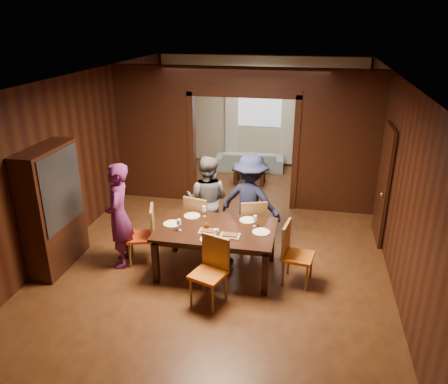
% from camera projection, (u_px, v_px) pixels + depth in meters
% --- Properties ---
extents(floor, '(9.00, 9.00, 0.00)m').
position_uv_depth(floor, '(228.00, 236.00, 8.14)').
color(floor, '#4A2514').
rests_on(floor, ground).
extents(ceiling, '(5.50, 9.00, 0.02)m').
position_uv_depth(ceiling, '(229.00, 77.00, 7.05)').
color(ceiling, silver).
rests_on(ceiling, room_walls).
extents(room_walls, '(5.52, 9.01, 2.90)m').
position_uv_depth(room_walls, '(245.00, 133.00, 9.29)').
color(room_walls, black).
rests_on(room_walls, floor).
extents(person_purple, '(0.57, 0.72, 1.74)m').
position_uv_depth(person_purple, '(119.00, 216.00, 6.94)').
color(person_purple, '#5A1E57').
rests_on(person_purple, floor).
extents(person_grey, '(0.84, 0.68, 1.62)m').
position_uv_depth(person_grey, '(207.00, 200.00, 7.68)').
color(person_grey, '#505257').
rests_on(person_grey, floor).
extents(person_navy, '(1.20, 0.86, 1.68)m').
position_uv_depth(person_navy, '(250.00, 201.00, 7.55)').
color(person_navy, '#171D3B').
rests_on(person_navy, floor).
extents(sofa, '(1.83, 0.85, 0.52)m').
position_uv_depth(sofa, '(249.00, 160.00, 11.57)').
color(sofa, '#99C0C8').
rests_on(sofa, floor).
extents(serving_bowl, '(0.37, 0.37, 0.09)m').
position_uv_depth(serving_bowl, '(222.00, 223.00, 6.85)').
color(serving_bowl, black).
rests_on(serving_bowl, dining_table).
extents(dining_table, '(1.83, 1.14, 0.76)m').
position_uv_depth(dining_table, '(216.00, 250.00, 6.91)').
color(dining_table, black).
rests_on(dining_table, floor).
extents(coffee_table, '(0.80, 0.50, 0.40)m').
position_uv_depth(coffee_table, '(250.00, 175.00, 10.67)').
color(coffee_table, black).
rests_on(coffee_table, floor).
extents(chair_left, '(0.55, 0.55, 0.97)m').
position_uv_depth(chair_left, '(141.00, 235.00, 7.15)').
color(chair_left, '#C03D12').
rests_on(chair_left, floor).
extents(chair_right, '(0.51, 0.51, 0.97)m').
position_uv_depth(chair_right, '(298.00, 255.00, 6.56)').
color(chair_right, orange).
rests_on(chair_right, floor).
extents(chair_far_l, '(0.53, 0.53, 0.97)m').
position_uv_depth(chair_far_l, '(201.00, 220.00, 7.68)').
color(chair_far_l, orange).
rests_on(chair_far_l, floor).
extents(chair_far_r, '(0.55, 0.55, 0.97)m').
position_uv_depth(chair_far_r, '(252.00, 224.00, 7.53)').
color(chair_far_r, orange).
rests_on(chair_far_r, floor).
extents(chair_near, '(0.56, 0.56, 0.97)m').
position_uv_depth(chair_near, '(208.00, 273.00, 6.10)').
color(chair_near, '#C96212').
rests_on(chair_near, floor).
extents(hutch, '(0.40, 1.20, 2.00)m').
position_uv_depth(hutch, '(53.00, 209.00, 6.87)').
color(hutch, black).
rests_on(hutch, floor).
extents(door_right, '(0.06, 0.90, 2.10)m').
position_uv_depth(door_right, '(384.00, 185.00, 7.71)').
color(door_right, black).
rests_on(door_right, floor).
extents(window_far, '(1.20, 0.03, 1.30)m').
position_uv_depth(window_far, '(260.00, 102.00, 11.54)').
color(window_far, silver).
rests_on(window_far, back_wall).
extents(curtain_left, '(0.35, 0.06, 2.40)m').
position_uv_depth(curtain_left, '(232.00, 118.00, 11.81)').
color(curtain_left, white).
rests_on(curtain_left, back_wall).
extents(curtain_right, '(0.35, 0.06, 2.40)m').
position_uv_depth(curtain_right, '(288.00, 120.00, 11.53)').
color(curtain_right, white).
rests_on(curtain_right, back_wall).
extents(plate_left, '(0.27, 0.27, 0.01)m').
position_uv_depth(plate_left, '(172.00, 224.00, 6.90)').
color(plate_left, white).
rests_on(plate_left, dining_table).
extents(plate_far_l, '(0.27, 0.27, 0.01)m').
position_uv_depth(plate_far_l, '(192.00, 216.00, 7.17)').
color(plate_far_l, white).
rests_on(plate_far_l, dining_table).
extents(plate_far_r, '(0.27, 0.27, 0.01)m').
position_uv_depth(plate_far_r, '(248.00, 220.00, 7.02)').
color(plate_far_r, white).
rests_on(plate_far_r, dining_table).
extents(plate_right, '(0.27, 0.27, 0.01)m').
position_uv_depth(plate_right, '(261.00, 232.00, 6.64)').
color(plate_right, silver).
rests_on(plate_right, dining_table).
extents(plate_near, '(0.27, 0.27, 0.01)m').
position_uv_depth(plate_near, '(209.00, 239.00, 6.42)').
color(plate_near, silver).
rests_on(plate_near, dining_table).
extents(platter_a, '(0.30, 0.20, 0.04)m').
position_uv_depth(platter_a, '(209.00, 231.00, 6.64)').
color(platter_a, gray).
rests_on(platter_a, dining_table).
extents(platter_b, '(0.30, 0.20, 0.04)m').
position_uv_depth(platter_b, '(230.00, 235.00, 6.51)').
color(platter_b, gray).
rests_on(platter_b, dining_table).
extents(wineglass_left, '(0.08, 0.08, 0.18)m').
position_uv_depth(wineglass_left, '(179.00, 225.00, 6.67)').
color(wineglass_left, white).
rests_on(wineglass_left, dining_table).
extents(wineglass_far, '(0.08, 0.08, 0.18)m').
position_uv_depth(wineglass_far, '(204.00, 211.00, 7.14)').
color(wineglass_far, silver).
rests_on(wineglass_far, dining_table).
extents(wineglass_right, '(0.08, 0.08, 0.18)m').
position_uv_depth(wineglass_right, '(255.00, 221.00, 6.80)').
color(wineglass_right, silver).
rests_on(wineglass_right, dining_table).
extents(tumbler, '(0.07, 0.07, 0.14)m').
position_uv_depth(tumbler, '(216.00, 233.00, 6.45)').
color(tumbler, white).
rests_on(tumbler, dining_table).
extents(condiment_jar, '(0.08, 0.08, 0.11)m').
position_uv_depth(condiment_jar, '(207.00, 226.00, 6.70)').
color(condiment_jar, '#4C2B11').
rests_on(condiment_jar, dining_table).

